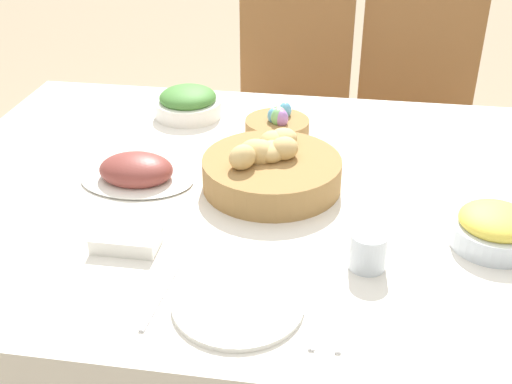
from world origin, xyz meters
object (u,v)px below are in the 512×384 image
at_px(ham_platter, 136,172).
at_px(fork, 160,297).
at_px(drinking_cup, 368,250).
at_px(butter_dish, 127,240).
at_px(chair_far_center, 288,118).
at_px(egg_basket, 278,123).
at_px(dinner_plate, 238,304).
at_px(knife, 319,313).
at_px(spoon, 336,315).
at_px(pineapple_bowl, 495,228).
at_px(chair_far_right, 412,125).
at_px(green_salad_bowl, 188,103).
at_px(bread_basket, 271,168).

bearing_deg(ham_platter, fork, -66.76).
xyz_separation_m(drinking_cup, butter_dish, (-0.47, -0.01, -0.02)).
relative_size(chair_far_center, drinking_cup, 12.88).
distance_m(egg_basket, fork, 0.74).
xyz_separation_m(dinner_plate, butter_dish, (-0.25, 0.14, 0.01)).
height_order(knife, spoon, same).
distance_m(pineapple_bowl, drinking_cup, 0.27).
distance_m(chair_far_right, fork, 1.46).
height_order(chair_far_right, butter_dish, chair_far_right).
height_order(chair_far_center, pineapple_bowl, chair_far_center).
xyz_separation_m(spoon, butter_dish, (-0.42, 0.14, 0.01)).
bearing_deg(fork, spoon, 3.99).
xyz_separation_m(green_salad_bowl, butter_dish, (0.04, -0.66, -0.02)).
xyz_separation_m(bread_basket, ham_platter, (-0.31, -0.03, -0.02)).
relative_size(chair_far_center, egg_basket, 5.42).
height_order(egg_basket, pineapple_bowl, pineapple_bowl).
bearing_deg(egg_basket, fork, -99.11).
height_order(dinner_plate, knife, dinner_plate).
xyz_separation_m(chair_far_center, ham_platter, (-0.26, -0.93, 0.24)).
xyz_separation_m(ham_platter, butter_dish, (0.07, -0.26, -0.01)).
relative_size(dinner_plate, drinking_cup, 3.17).
bearing_deg(green_salad_bowl, drinking_cup, -51.85).
xyz_separation_m(bread_basket, dinner_plate, (0.00, -0.43, -0.04)).
bearing_deg(butter_dish, green_salad_bowl, 93.46).
xyz_separation_m(bread_basket, pineapple_bowl, (0.47, -0.17, -0.01)).
relative_size(green_salad_bowl, knife, 1.04).
distance_m(chair_far_center, drinking_cup, 1.25).
xyz_separation_m(chair_far_right, fork, (-0.54, -1.34, 0.22)).
xyz_separation_m(chair_far_right, drinking_cup, (-0.17, -1.19, 0.26)).
bearing_deg(green_salad_bowl, fork, -79.45).
xyz_separation_m(pineapple_bowl, butter_dish, (-0.72, -0.12, -0.02)).
xyz_separation_m(egg_basket, butter_dish, (-0.23, -0.59, -0.01)).
bearing_deg(dinner_plate, bread_basket, 90.28).
bearing_deg(egg_basket, pineapple_bowl, -43.39).
bearing_deg(fork, butter_dish, 131.17).
relative_size(chair_far_center, chair_far_right, 1.00).
height_order(ham_platter, fork, ham_platter).
xyz_separation_m(ham_platter, drinking_cup, (0.54, -0.25, 0.01)).
bearing_deg(pineapple_bowl, chair_far_center, 116.23).
distance_m(green_salad_bowl, drinking_cup, 0.83).
relative_size(egg_basket, green_salad_bowl, 0.92).
distance_m(dinner_plate, butter_dish, 0.29).
relative_size(egg_basket, fork, 0.96).
distance_m(drinking_cup, butter_dish, 0.47).
distance_m(egg_basket, spoon, 0.76).
xyz_separation_m(green_salad_bowl, pineapple_bowl, (0.76, -0.54, -0.00)).
height_order(fork, knife, same).
relative_size(bread_basket, knife, 1.75).
distance_m(egg_basket, green_salad_bowl, 0.28).
height_order(chair_far_right, green_salad_bowl, chair_far_right).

